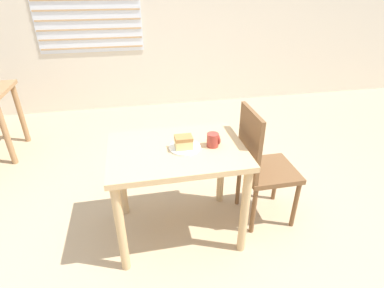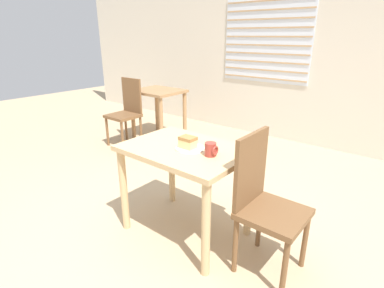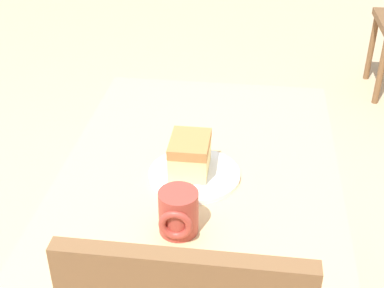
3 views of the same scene
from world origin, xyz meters
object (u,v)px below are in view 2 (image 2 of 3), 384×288
at_px(dining_table_far, 158,100).
at_px(coffee_mug, 211,149).
at_px(dining_table_near, 185,163).
at_px(cake_slice, 188,142).
at_px(chair_far_corner, 127,110).
at_px(plate, 190,148).
at_px(chair_near_window, 264,201).

xyz_separation_m(dining_table_far, coffee_mug, (2.16, -1.61, 0.19)).
xyz_separation_m(dining_table_near, cake_slice, (0.04, -0.02, 0.18)).
xyz_separation_m(dining_table_far, chair_far_corner, (-0.15, -0.50, -0.09)).
bearing_deg(chair_far_corner, cake_slice, -28.25).
relative_size(cake_slice, coffee_mug, 1.22).
bearing_deg(coffee_mug, chair_far_corner, 154.38).
height_order(dining_table_far, plate, dining_table_far).
height_order(dining_table_far, coffee_mug, coffee_mug).
relative_size(dining_table_near, plate, 4.29).
height_order(dining_table_far, chair_far_corner, chair_far_corner).
distance_m(chair_near_window, chair_far_corner, 2.91).
height_order(dining_table_near, coffee_mug, coffee_mug).
relative_size(chair_near_window, plate, 4.42).
bearing_deg(plate, chair_near_window, 4.11).
distance_m(dining_table_near, coffee_mug, 0.31).
bearing_deg(dining_table_near, cake_slice, -25.22).
relative_size(chair_near_window, cake_slice, 8.22).
height_order(plate, coffee_mug, coffee_mug).
relative_size(dining_table_far, chair_far_corner, 0.79).
xyz_separation_m(dining_table_near, plate, (0.05, -0.01, 0.13)).
bearing_deg(dining_table_far, chair_far_corner, -106.67).
bearing_deg(dining_table_near, coffee_mug, -3.97).
height_order(chair_near_window, chair_far_corner, same).
height_order(chair_far_corner, coffee_mug, chair_far_corner).
height_order(dining_table_near, plate, plate).
bearing_deg(chair_near_window, dining_table_near, 93.00).
xyz_separation_m(dining_table_near, dining_table_far, (-1.91, 1.59, -0.02)).
relative_size(chair_far_corner, cake_slice, 8.22).
xyz_separation_m(chair_near_window, chair_far_corner, (-2.71, 1.06, 0.00)).
relative_size(dining_table_far, cake_slice, 6.49).
bearing_deg(dining_table_near, chair_far_corner, 152.09).
distance_m(dining_table_far, chair_near_window, 3.00).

